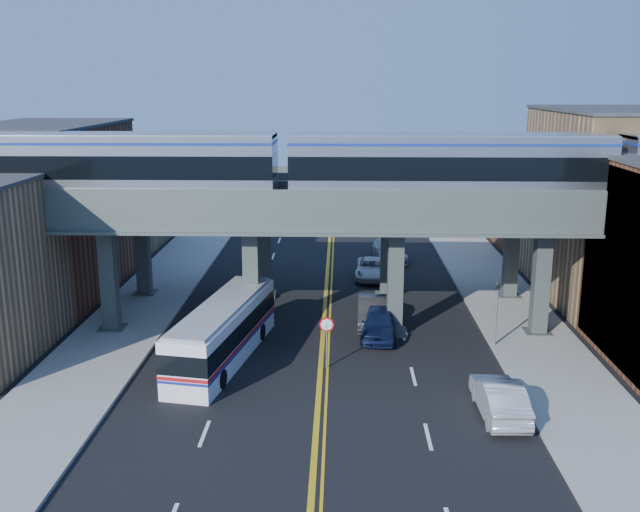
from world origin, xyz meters
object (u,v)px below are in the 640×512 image
object	(u,v)px
car_lane_d	(389,250)
transit_train	(448,166)
car_lane_b	(373,312)
car_lane_c	(372,268)
car_lane_a	(380,323)
stop_sign	(327,334)
car_parked_curb	(500,398)
transit_bus	(223,332)
traffic_signal	(497,306)

from	to	relation	value
car_lane_d	transit_train	bearing A→B (deg)	-90.48
car_lane_b	car_lane_c	bearing A→B (deg)	89.91
transit_train	car_lane_a	xyz separation A→B (m)	(-3.49, -0.55, -8.65)
stop_sign	car_parked_curb	world-z (taller)	stop_sign
stop_sign	car_lane_c	size ratio (longest dim) A/B	0.53
car_lane_a	car_lane_b	xyz separation A→B (m)	(-0.29, 1.97, -0.01)
car_lane_d	car_lane_b	bearing A→B (deg)	-103.73
transit_train	car_lane_c	size ratio (longest dim) A/B	10.48
transit_train	transit_bus	bearing A→B (deg)	-160.98
traffic_signal	transit_train	bearing A→B (deg)	141.97
stop_sign	car_lane_b	distance (m)	6.98
traffic_signal	car_lane_d	size ratio (longest dim) A/B	0.75
car_lane_d	traffic_signal	bearing A→B (deg)	-83.63
car_lane_c	stop_sign	bearing A→B (deg)	-96.15
transit_bus	car_lane_d	size ratio (longest dim) A/B	2.04
stop_sign	car_lane_a	distance (m)	5.37
car_parked_curb	car_lane_b	bearing A→B (deg)	-68.15
car_lane_c	car_lane_d	xyz separation A→B (m)	(1.58, 5.29, 0.10)
car_lane_d	car_lane_c	bearing A→B (deg)	-113.19
car_lane_a	transit_bus	bearing A→B (deg)	-151.39
stop_sign	traffic_signal	distance (m)	9.41
car_lane_b	car_lane_d	distance (m)	15.76
car_lane_a	car_lane_b	world-z (taller)	car_lane_a
stop_sign	car_lane_a	size ratio (longest dim) A/B	0.55
transit_bus	car_lane_b	distance (m)	9.56
transit_bus	traffic_signal	bearing A→B (deg)	-71.77
car_lane_c	transit_train	bearing A→B (deg)	-70.09
car_lane_c	traffic_signal	bearing A→B (deg)	-62.80
car_parked_curb	traffic_signal	bearing A→B (deg)	-101.70
stop_sign	car_parked_curb	xyz separation A→B (m)	(7.42, -4.99, -0.96)
traffic_signal	car_parked_curb	distance (m)	8.26
car_parked_curb	car_lane_a	bearing A→B (deg)	-65.40
transit_bus	car_lane_a	bearing A→B (deg)	-56.79
car_lane_a	car_parked_curb	xyz separation A→B (m)	(4.57, -9.44, -0.02)
car_parked_curb	transit_bus	bearing A→B (deg)	-26.45
transit_bus	car_lane_a	xyz separation A→B (m)	(8.14, 3.46, -0.62)
traffic_signal	transit_bus	xyz separation A→B (m)	(-14.18, -2.01, -0.87)
traffic_signal	car_lane_c	size ratio (longest dim) A/B	0.82
transit_train	car_parked_curb	size ratio (longest dim) A/B	10.81
car_lane_a	car_lane_b	bearing A→B (deg)	104.04
car_lane_b	car_lane_c	size ratio (longest dim) A/B	0.99
car_parked_curb	stop_sign	bearing A→B (deg)	-35.15
transit_train	transit_bus	distance (m)	14.69
traffic_signal	car_lane_c	xyz separation A→B (m)	(-5.95, 13.77, -1.61)
transit_train	car_lane_a	size ratio (longest dim) A/B	10.90
stop_sign	transit_train	bearing A→B (deg)	38.25
car_lane_a	car_lane_b	distance (m)	1.99
car_lane_b	car_lane_d	world-z (taller)	car_lane_b
stop_sign	traffic_signal	bearing A→B (deg)	18.63
traffic_signal	car_lane_a	size ratio (longest dim) A/B	0.86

